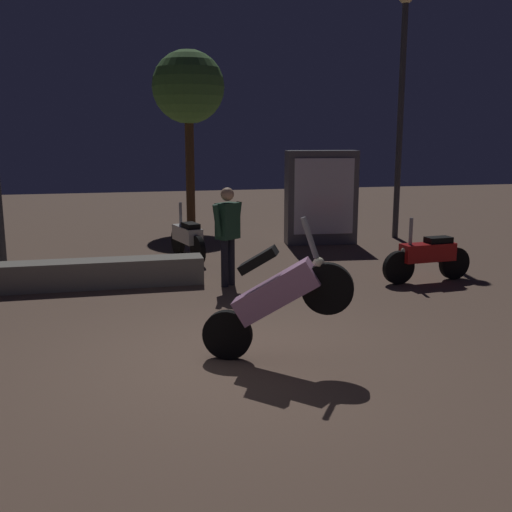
# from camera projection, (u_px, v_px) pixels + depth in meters

# --- Properties ---
(ground_plane) EXTENTS (40.00, 40.00, 0.00)m
(ground_plane) POSITION_uv_depth(u_px,v_px,m) (225.00, 360.00, 6.80)
(ground_plane) COLOR brown
(motorcycle_pink_foreground) EXTENTS (1.57, 0.73, 1.63)m
(motorcycle_pink_foreground) POSITION_uv_depth(u_px,v_px,m) (276.00, 297.00, 6.61)
(motorcycle_pink_foreground) COLOR black
(motorcycle_pink_foreground) RESTS_ON ground_plane
(motorcycle_red_parked_left) EXTENTS (1.66, 0.39, 1.11)m
(motorcycle_red_parked_left) POSITION_uv_depth(u_px,v_px,m) (428.00, 256.00, 10.30)
(motorcycle_red_parked_left) COLOR black
(motorcycle_red_parked_left) RESTS_ON ground_plane
(motorcycle_white_parked_right) EXTENTS (0.53, 1.63, 1.11)m
(motorcycle_white_parked_right) POSITION_uv_depth(u_px,v_px,m) (187.00, 238.00, 12.10)
(motorcycle_white_parked_right) COLOR black
(motorcycle_white_parked_right) RESTS_ON ground_plane
(person_rider_beside) EXTENTS (0.58, 0.47, 1.63)m
(person_rider_beside) POSITION_uv_depth(u_px,v_px,m) (228.00, 228.00, 9.91)
(person_rider_beside) COLOR black
(person_rider_beside) RESTS_ON ground_plane
(streetlamp_near) EXTENTS (0.36, 0.36, 5.69)m
(streetlamp_near) POSITION_uv_depth(u_px,v_px,m) (402.00, 86.00, 14.00)
(streetlamp_near) COLOR #38383D
(streetlamp_near) RESTS_ON ground_plane
(tree_center_bg) EXTENTS (1.92, 1.92, 4.64)m
(tree_center_bg) POSITION_uv_depth(u_px,v_px,m) (188.00, 89.00, 16.10)
(tree_center_bg) COLOR #4C331E
(tree_center_bg) RESTS_ON ground_plane
(kiosk_billboard) EXTENTS (1.64, 0.67, 2.10)m
(kiosk_billboard) POSITION_uv_depth(u_px,v_px,m) (321.00, 197.00, 13.74)
(kiosk_billboard) COLOR #595960
(kiosk_billboard) RESTS_ON ground_plane
(planter_wall_low) EXTENTS (3.92, 0.50, 0.45)m
(planter_wall_low) POSITION_uv_depth(u_px,v_px,m) (83.00, 274.00, 9.93)
(planter_wall_low) COLOR gray
(planter_wall_low) RESTS_ON ground_plane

